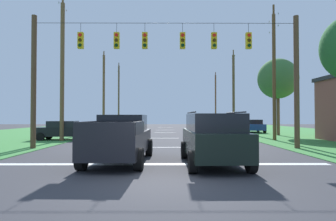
% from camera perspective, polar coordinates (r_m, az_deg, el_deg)
% --- Properties ---
extents(ground_plane, '(120.00, 120.00, 0.00)m').
position_cam_1_polar(ground_plane, '(8.37, -1.72, -14.19)').
color(ground_plane, '#333338').
extents(stop_bar_stripe, '(13.22, 0.45, 0.01)m').
position_cam_1_polar(stop_bar_stripe, '(11.13, -1.35, -10.93)').
color(stop_bar_stripe, white).
rests_on(stop_bar_stripe, ground).
extents(lane_dash_0, '(2.50, 0.15, 0.01)m').
position_cam_1_polar(lane_dash_0, '(17.07, -0.98, -7.54)').
color(lane_dash_0, white).
rests_on(lane_dash_0, ground).
extents(lane_dash_1, '(2.50, 0.15, 0.01)m').
position_cam_1_polar(lane_dash_1, '(24.19, -0.77, -5.69)').
color(lane_dash_1, white).
rests_on(lane_dash_1, ground).
extents(lane_dash_2, '(2.50, 0.15, 0.01)m').
position_cam_1_polar(lane_dash_2, '(32.52, -0.65, -4.55)').
color(lane_dash_2, white).
rests_on(lane_dash_2, ground).
extents(lane_dash_3, '(2.50, 0.15, 0.01)m').
position_cam_1_polar(lane_dash_3, '(38.65, -0.59, -4.02)').
color(lane_dash_3, white).
rests_on(lane_dash_3, ground).
extents(lane_dash_4, '(2.50, 0.15, 0.01)m').
position_cam_1_polar(lane_dash_4, '(47.43, -0.53, -3.51)').
color(lane_dash_4, white).
rests_on(lane_dash_4, ground).
extents(overhead_signal_span, '(15.75, 0.31, 7.84)m').
position_cam_1_polar(overhead_signal_span, '(16.49, -0.57, 8.04)').
color(overhead_signal_span, brown).
rests_on(overhead_signal_span, ground).
extents(pickup_truck, '(2.42, 5.46, 1.95)m').
position_cam_1_polar(pickup_truck, '(11.77, -9.60, -5.66)').
color(pickup_truck, black).
rests_on(pickup_truck, ground).
extents(suv_black, '(2.29, 4.84, 2.05)m').
position_cam_1_polar(suv_black, '(10.98, 9.16, -5.49)').
color(suv_black, black).
rests_on(suv_black, ground).
extents(distant_car_crossing_white, '(4.42, 2.27, 1.52)m').
position_cam_1_polar(distant_car_crossing_white, '(29.94, 8.34, -3.31)').
color(distant_car_crossing_white, silver).
rests_on(distant_car_crossing_white, ground).
extents(distant_car_oncoming, '(4.39, 2.21, 1.52)m').
position_cam_1_polar(distant_car_oncoming, '(23.86, -20.73, -3.78)').
color(distant_car_oncoming, black).
rests_on(distant_car_oncoming, ground).
extents(distant_car_far_parked, '(2.25, 4.41, 1.52)m').
position_cam_1_polar(distant_car_far_parked, '(34.18, 17.09, -3.01)').
color(distant_car_far_parked, navy).
rests_on(distant_car_far_parked, ground).
extents(utility_pole_mid_right, '(0.27, 1.93, 10.72)m').
position_cam_1_polar(utility_pole_mid_right, '(23.59, 20.91, 7.30)').
color(utility_pole_mid_right, brown).
rests_on(utility_pole_mid_right, ground).
extents(utility_pole_far_right, '(0.32, 1.78, 10.66)m').
position_cam_1_polar(utility_pole_far_right, '(37.58, 13.28, 3.76)').
color(utility_pole_far_right, brown).
rests_on(utility_pole_far_right, ground).
extents(utility_pole_near_left, '(0.26, 1.83, 9.91)m').
position_cam_1_polar(utility_pole_near_left, '(50.87, 9.73, 2.30)').
color(utility_pole_near_left, brown).
rests_on(utility_pole_near_left, ground).
extents(utility_pole_far_left, '(0.31, 1.62, 11.27)m').
position_cam_1_polar(utility_pole_far_left, '(23.23, -20.85, 7.78)').
color(utility_pole_far_left, brown).
rests_on(utility_pole_far_left, ground).
extents(utility_pole_distant_right, '(0.30, 1.53, 10.41)m').
position_cam_1_polar(utility_pole_distant_right, '(37.17, -13.03, 3.74)').
color(utility_pole_distant_right, brown).
rests_on(utility_pole_distant_right, ground).
extents(utility_pole_distant_left, '(0.28, 1.94, 11.50)m').
position_cam_1_polar(utility_pole_distant_left, '(50.40, -10.06, 3.25)').
color(utility_pole_distant_left, brown).
rests_on(utility_pole_distant_left, ground).
extents(tree_roadside_right, '(3.92, 3.92, 7.62)m').
position_cam_1_polar(tree_roadside_right, '(29.85, 21.58, 6.04)').
color(tree_roadside_right, brown).
rests_on(tree_roadside_right, ground).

